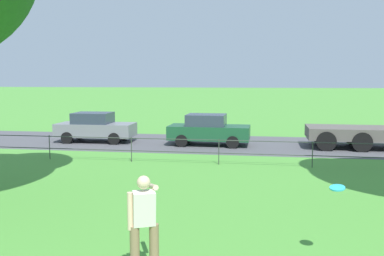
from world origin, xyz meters
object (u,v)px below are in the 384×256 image
car_dark_green_far_left (208,130)px  frisbee (337,188)px  person_thrower (144,224)px  car_grey_right (95,127)px

car_dark_green_far_left → frisbee: bearing=-73.4°
person_thrower → car_dark_green_far_left: size_ratio=0.43×
person_thrower → car_dark_green_far_left: bearing=92.6°
person_thrower → car_dark_green_far_left: (-0.65, 14.19, -0.17)m
frisbee → car_grey_right: 16.48m
car_dark_green_far_left → person_thrower: bearing=-87.4°
car_grey_right → car_dark_green_far_left: bearing=-1.4°
frisbee → car_grey_right: bearing=126.8°
frisbee → car_grey_right: (-9.87, 13.18, -0.61)m
car_grey_right → car_dark_green_far_left: (6.00, -0.14, 0.00)m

